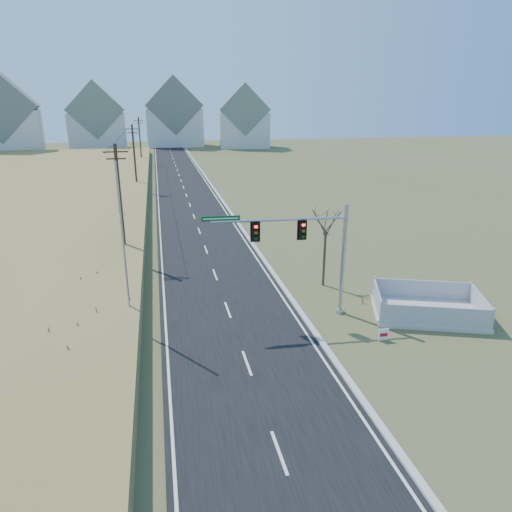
# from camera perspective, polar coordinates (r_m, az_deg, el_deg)

# --- Properties ---
(ground) EXTENTS (260.00, 260.00, 0.00)m
(ground) POSITION_cam_1_polar(r_m,az_deg,el_deg) (24.14, -2.07, -10.87)
(ground) COLOR #4D5328
(ground) RESTS_ON ground
(road) EXTENTS (8.00, 180.00, 0.06)m
(road) POSITION_cam_1_polar(r_m,az_deg,el_deg) (71.76, -9.25, 8.99)
(road) COLOR black
(road) RESTS_ON ground
(curb) EXTENTS (0.30, 180.00, 0.18)m
(curb) POSITION_cam_1_polar(r_m,az_deg,el_deg) (72.07, -5.92, 9.22)
(curb) COLOR #B2AFA8
(curb) RESTS_ON ground
(utility_pole_near) EXTENTS (1.80, 0.26, 9.00)m
(utility_pole_near) POSITION_cam_1_polar(r_m,az_deg,el_deg) (36.52, -16.61, 6.55)
(utility_pole_near) COLOR #422D1E
(utility_pole_near) RESTS_ON ground
(utility_pole_mid) EXTENTS (1.80, 0.26, 9.00)m
(utility_pole_mid) POSITION_cam_1_polar(r_m,az_deg,el_deg) (66.14, -14.94, 11.87)
(utility_pole_mid) COLOR #422D1E
(utility_pole_mid) RESTS_ON ground
(utility_pole_far) EXTENTS (1.80, 0.26, 9.00)m
(utility_pole_far) POSITION_cam_1_polar(r_m,az_deg,el_deg) (95.99, -14.30, 13.89)
(utility_pole_far) COLOR #422D1E
(utility_pole_far) RESTS_ON ground
(condo_nw) EXTENTS (17.69, 13.38, 19.05)m
(condo_nw) POSITION_cam_1_polar(r_m,az_deg,el_deg) (125.56, -29.09, 14.60)
(condo_nw) COLOR silver
(condo_nw) RESTS_ON ground
(condo_nnw) EXTENTS (14.93, 11.17, 17.03)m
(condo_nnw) POSITION_cam_1_polar(r_m,az_deg,el_deg) (129.57, -19.28, 15.57)
(condo_nnw) COLOR silver
(condo_nnw) RESTS_ON ground
(condo_n) EXTENTS (15.27, 10.20, 18.54)m
(condo_n) POSITION_cam_1_polar(r_m,az_deg,el_deg) (132.86, -10.18, 16.64)
(condo_n) COLOR silver
(condo_n) RESTS_ON ground
(condo_ne) EXTENTS (14.12, 10.51, 16.52)m
(condo_ne) POSITION_cam_1_polar(r_m,az_deg,el_deg) (126.98, -1.51, 16.48)
(condo_ne) COLOR silver
(condo_ne) RESTS_ON ground
(traffic_signal_mast) EXTENTS (8.25, 0.86, 6.58)m
(traffic_signal_mast) POSITION_cam_1_polar(r_m,az_deg,el_deg) (25.80, 7.09, 0.96)
(traffic_signal_mast) COLOR #9EA0A5
(traffic_signal_mast) RESTS_ON ground
(fence_enclosure) EXTENTS (7.17, 6.01, 1.40)m
(fence_enclosure) POSITION_cam_1_polar(r_m,az_deg,el_deg) (28.82, 20.60, -6.36)
(fence_enclosure) COLOR #B7B5AD
(fence_enclosure) RESTS_ON ground
(open_sign) EXTENTS (0.53, 0.08, 0.66)m
(open_sign) POSITION_cam_1_polar(r_m,az_deg,el_deg) (25.12, 15.65, -9.44)
(open_sign) COLOR white
(open_sign) RESTS_ON ground
(flagpole) EXTENTS (0.41, 0.41, 9.15)m
(flagpole) POSITION_cam_1_polar(r_m,az_deg,el_deg) (25.20, -16.01, -1.17)
(flagpole) COLOR #B7B5AD
(flagpole) RESTS_ON ground
(bare_tree) EXTENTS (2.13, 2.13, 5.65)m
(bare_tree) POSITION_cam_1_polar(r_m,az_deg,el_deg) (30.19, 8.77, 4.41)
(bare_tree) COLOR #4C3F33
(bare_tree) RESTS_ON ground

